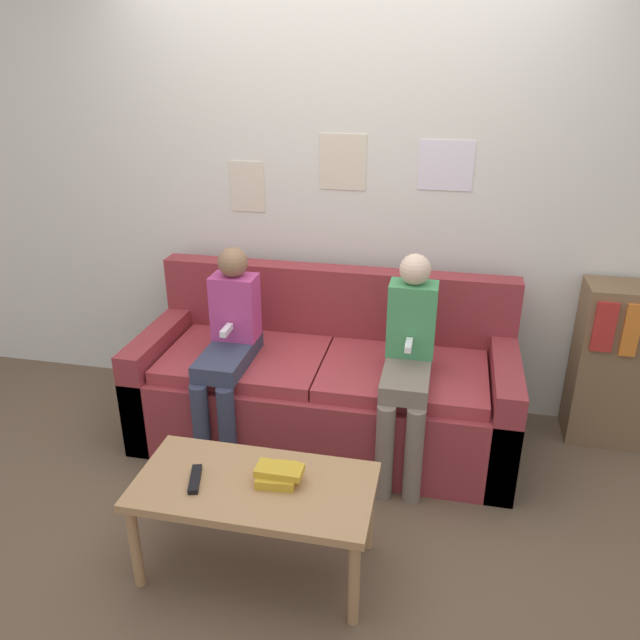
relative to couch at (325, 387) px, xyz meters
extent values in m
plane|color=brown|center=(0.00, -0.53, -0.31)|extent=(10.00, 10.00, 0.00)
cube|color=silver|center=(0.00, 0.50, 0.99)|extent=(8.00, 0.06, 2.60)
cube|color=beige|center=(-0.56, 0.47, 1.01)|extent=(0.21, 0.00, 0.29)
cube|color=beige|center=(0.00, 0.47, 1.17)|extent=(0.26, 0.00, 0.30)
cube|color=silver|center=(0.56, 0.47, 1.17)|extent=(0.29, 0.00, 0.27)
cube|color=maroon|center=(0.00, -0.04, -0.08)|extent=(2.05, 0.82, 0.44)
cube|color=maroon|center=(0.00, 0.30, 0.37)|extent=(2.05, 0.14, 0.47)
cube|color=maroon|center=(-0.95, -0.04, 0.00)|extent=(0.14, 0.82, 0.60)
cube|color=maroon|center=(0.95, -0.04, 0.00)|extent=(0.14, 0.82, 0.60)
cube|color=#A1343A|center=(-0.44, -0.07, 0.17)|extent=(0.86, 0.66, 0.07)
cube|color=#A1343A|center=(0.44, -0.07, 0.17)|extent=(0.86, 0.66, 0.07)
cube|color=#AD7F51|center=(-0.08, -1.04, 0.11)|extent=(0.98, 0.49, 0.04)
cylinder|color=#AD7F51|center=(-0.53, -1.25, -0.11)|extent=(0.04, 0.04, 0.40)
cylinder|color=#AD7F51|center=(0.37, -1.25, -0.11)|extent=(0.04, 0.04, 0.40)
cylinder|color=#AD7F51|center=(-0.53, -0.84, -0.11)|extent=(0.04, 0.04, 0.40)
cylinder|color=#AD7F51|center=(0.37, -0.84, -0.11)|extent=(0.04, 0.04, 0.40)
cylinder|color=#33384C|center=(-0.55, -0.48, -0.05)|extent=(0.09, 0.09, 0.51)
cylinder|color=#33384C|center=(-0.41, -0.48, -0.05)|extent=(0.09, 0.09, 0.51)
cube|color=#33384C|center=(-0.48, -0.21, 0.25)|extent=(0.23, 0.51, 0.09)
cube|color=#B73D7F|center=(-0.48, -0.07, 0.47)|extent=(0.24, 0.16, 0.35)
sphere|color=#8C6647|center=(-0.48, -0.07, 0.73)|extent=(0.16, 0.16, 0.16)
cube|color=white|center=(-0.48, -0.22, 0.40)|extent=(0.03, 0.12, 0.03)
cylinder|color=#756656|center=(0.39, -0.48, -0.05)|extent=(0.09, 0.09, 0.51)
cylinder|color=#756656|center=(0.53, -0.48, -0.05)|extent=(0.09, 0.09, 0.51)
cube|color=#756656|center=(0.46, -0.21, 0.25)|extent=(0.23, 0.51, 0.09)
cube|color=#429356|center=(0.46, -0.07, 0.49)|extent=(0.24, 0.16, 0.38)
sphere|color=beige|center=(0.46, -0.07, 0.75)|extent=(0.16, 0.16, 0.16)
cube|color=white|center=(0.46, -0.22, 0.41)|extent=(0.03, 0.12, 0.03)
cube|color=black|center=(-0.32, -1.08, 0.14)|extent=(0.09, 0.17, 0.02)
cube|color=gold|center=(0.01, -1.00, 0.15)|extent=(0.17, 0.17, 0.04)
cube|color=gold|center=(0.02, -1.01, 0.18)|extent=(0.19, 0.10, 0.03)
cube|color=brown|center=(1.56, 0.31, 0.15)|extent=(0.43, 0.28, 0.92)
cube|color=red|center=(1.43, 0.16, 0.43)|extent=(0.11, 0.02, 0.27)
cube|color=orange|center=(1.56, 0.16, 0.43)|extent=(0.08, 0.02, 0.29)
camera|label=1|loc=(0.61, -2.99, 1.74)|focal=35.00mm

